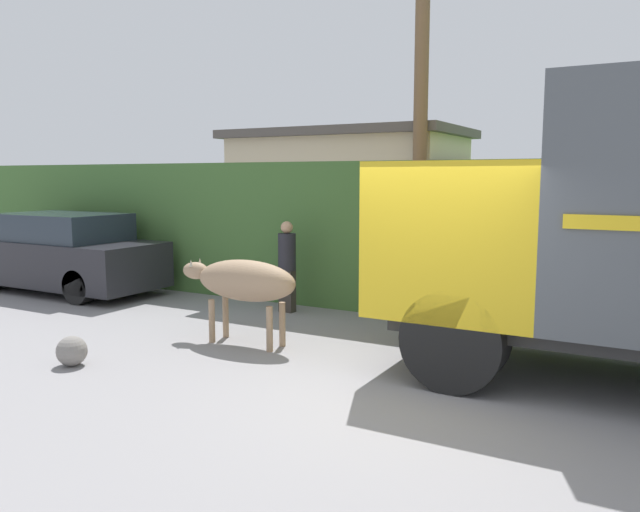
{
  "coord_description": "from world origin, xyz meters",
  "views": [
    {
      "loc": [
        2.36,
        -6.29,
        2.39
      ],
      "look_at": [
        -1.78,
        1.09,
        1.31
      ],
      "focal_mm": 35.0,
      "sensor_mm": 36.0,
      "label": 1
    }
  ],
  "objects_px": {
    "brown_cow": "(244,281)",
    "utility_pole": "(420,121)",
    "parked_suv": "(61,254)",
    "pedestrian_on_hill": "(287,262)",
    "roadside_rock": "(72,351)"
  },
  "relations": [
    {
      "from": "pedestrian_on_hill",
      "to": "utility_pole",
      "type": "bearing_deg",
      "value": -168.87
    },
    {
      "from": "utility_pole",
      "to": "parked_suv",
      "type": "bearing_deg",
      "value": -172.35
    },
    {
      "from": "brown_cow",
      "to": "utility_pole",
      "type": "bearing_deg",
      "value": 55.53
    },
    {
      "from": "brown_cow",
      "to": "roadside_rock",
      "type": "distance_m",
      "value": 2.43
    },
    {
      "from": "roadside_rock",
      "to": "utility_pole",
      "type": "bearing_deg",
      "value": 56.03
    },
    {
      "from": "pedestrian_on_hill",
      "to": "roadside_rock",
      "type": "distance_m",
      "value": 4.15
    },
    {
      "from": "parked_suv",
      "to": "roadside_rock",
      "type": "relative_size",
      "value": 12.01
    },
    {
      "from": "parked_suv",
      "to": "utility_pole",
      "type": "bearing_deg",
      "value": 10.55
    },
    {
      "from": "parked_suv",
      "to": "utility_pole",
      "type": "distance_m",
      "value": 7.92
    },
    {
      "from": "parked_suv",
      "to": "utility_pole",
      "type": "height_order",
      "value": "utility_pole"
    },
    {
      "from": "brown_cow",
      "to": "roadside_rock",
      "type": "xyz_separation_m",
      "value": [
        -1.29,
        -1.93,
        -0.72
      ]
    },
    {
      "from": "pedestrian_on_hill",
      "to": "brown_cow",
      "type": "bearing_deg",
      "value": 107.53
    },
    {
      "from": "brown_cow",
      "to": "roadside_rock",
      "type": "relative_size",
      "value": 5.06
    },
    {
      "from": "pedestrian_on_hill",
      "to": "utility_pole",
      "type": "distance_m",
      "value": 3.31
    },
    {
      "from": "parked_suv",
      "to": "pedestrian_on_hill",
      "type": "height_order",
      "value": "parked_suv"
    }
  ]
}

